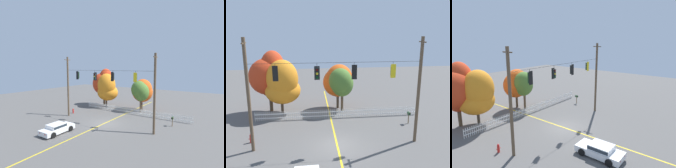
# 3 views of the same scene
# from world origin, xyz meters

# --- Properties ---
(ground) EXTENTS (80.00, 80.00, 0.00)m
(ground) POSITION_xyz_m (0.00, 0.00, 0.00)
(ground) COLOR #565451
(lane_centerline_stripe) EXTENTS (0.16, 36.00, 0.01)m
(lane_centerline_stripe) POSITION_xyz_m (0.00, 0.00, 0.00)
(lane_centerline_stripe) COLOR gold
(lane_centerline_stripe) RESTS_ON ground
(signal_support_span) EXTENTS (14.33, 1.10, 9.29)m
(signal_support_span) POSITION_xyz_m (0.00, 0.00, 4.73)
(signal_support_span) COLOR brown
(signal_support_span) RESTS_ON ground
(traffic_signal_southbound_primary) EXTENTS (0.43, 0.38, 1.37)m
(traffic_signal_southbound_primary) POSITION_xyz_m (-4.85, -0.01, 6.51)
(traffic_signal_southbound_primary) COLOR black
(traffic_signal_northbound_secondary) EXTENTS (0.43, 0.38, 1.40)m
(traffic_signal_northbound_secondary) POSITION_xyz_m (-1.61, 0.01, 6.44)
(traffic_signal_northbound_secondary) COLOR black
(traffic_signal_westbound_side) EXTENTS (0.43, 0.38, 1.37)m
(traffic_signal_westbound_side) POSITION_xyz_m (1.38, -0.01, 6.49)
(traffic_signal_westbound_side) COLOR black
(traffic_signal_eastbound_side) EXTENTS (0.43, 0.38, 1.33)m
(traffic_signal_eastbound_side) POSITION_xyz_m (4.62, -0.01, 6.51)
(traffic_signal_eastbound_side) COLOR black
(white_picket_fence) EXTENTS (18.58, 0.06, 1.07)m
(white_picket_fence) POSITION_xyz_m (1.00, 6.33, 0.54)
(white_picket_fence) COLOR white
(white_picket_fence) RESTS_ON ground
(autumn_maple_near_fence) EXTENTS (4.25, 3.47, 7.42)m
(autumn_maple_near_fence) POSITION_xyz_m (-6.97, 9.50, 4.46)
(autumn_maple_near_fence) COLOR brown
(autumn_maple_near_fence) RESTS_ON ground
(autumn_maple_mid) EXTENTS (4.10, 3.87, 6.52)m
(autumn_maple_mid) POSITION_xyz_m (-5.33, 8.36, 3.53)
(autumn_maple_mid) COLOR #473828
(autumn_maple_mid) RESTS_ON ground
(autumn_oak_far_east) EXTENTS (3.74, 3.19, 5.62)m
(autumn_oak_far_east) POSITION_xyz_m (1.32, 9.77, 3.56)
(autumn_oak_far_east) COLOR #473828
(autumn_oak_far_east) RESTS_ON ground
(autumn_maple_far_west) EXTENTS (2.98, 2.90, 5.40)m
(autumn_maple_far_west) POSITION_xyz_m (1.48, 8.38, 3.66)
(autumn_maple_far_west) COLOR brown
(autumn_maple_far_west) RESTS_ON ground
(parked_car) EXTENTS (1.88, 4.09, 1.15)m
(parked_car) POSITION_xyz_m (-2.55, -5.92, 0.60)
(parked_car) COLOR white
(parked_car) RESTS_ON ground
(fire_hydrant) EXTENTS (0.38, 0.22, 0.81)m
(fire_hydrant) POSITION_xyz_m (-7.55, 1.46, 0.40)
(fire_hydrant) COLOR red
(fire_hydrant) RESTS_ON ground
(roadside_mailbox) EXTENTS (0.25, 0.44, 1.30)m
(roadside_mailbox) POSITION_xyz_m (8.12, 3.88, 1.05)
(roadside_mailbox) COLOR brown
(roadside_mailbox) RESTS_ON ground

